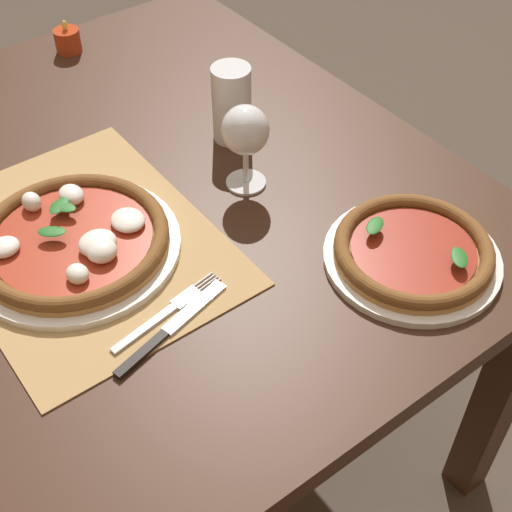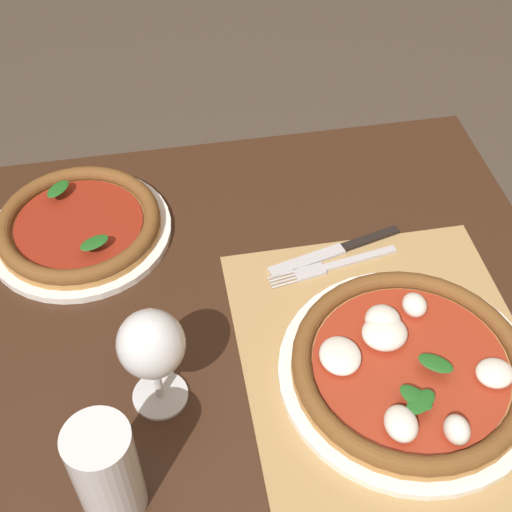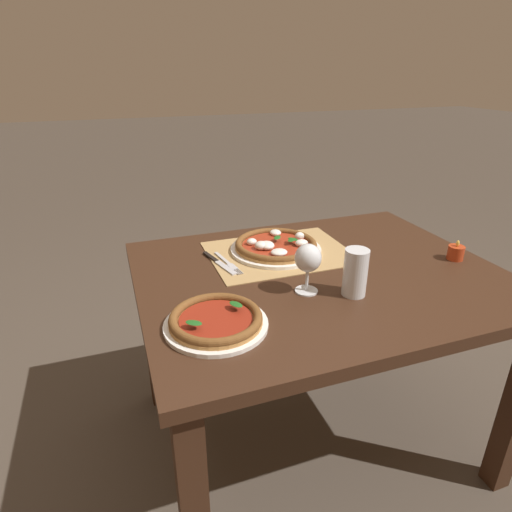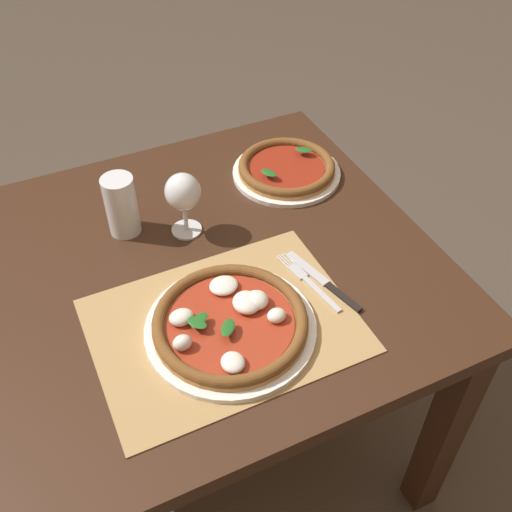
# 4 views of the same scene
# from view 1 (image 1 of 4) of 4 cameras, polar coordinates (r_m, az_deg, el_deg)

# --- Properties ---
(ground_plane) EXTENTS (24.00, 24.00, 0.00)m
(ground_plane) POSITION_cam_1_polar(r_m,az_deg,el_deg) (1.83, -5.43, -12.07)
(ground_plane) COLOR #473D33
(dining_table) EXTENTS (1.19, 0.94, 0.74)m
(dining_table) POSITION_cam_1_polar(r_m,az_deg,el_deg) (1.34, -7.25, 2.70)
(dining_table) COLOR #382114
(dining_table) RESTS_ON ground
(paper_placemat) EXTENTS (0.51, 0.38, 0.00)m
(paper_placemat) POSITION_cam_1_polar(r_m,az_deg,el_deg) (1.17, -13.63, 1.00)
(paper_placemat) COLOR #A88451
(paper_placemat) RESTS_ON dining_table
(pizza_near) EXTENTS (0.33, 0.33, 0.05)m
(pizza_near) POSITION_cam_1_polar(r_m,az_deg,el_deg) (1.15, -14.37, 1.22)
(pizza_near) COLOR white
(pizza_near) RESTS_ON paper_placemat
(pizza_far) EXTENTS (0.28, 0.28, 0.04)m
(pizza_far) POSITION_cam_1_polar(r_m,az_deg,el_deg) (1.12, 12.45, 0.30)
(pizza_far) COLOR white
(pizza_far) RESTS_ON dining_table
(wine_glass) EXTENTS (0.08, 0.08, 0.16)m
(wine_glass) POSITION_cam_1_polar(r_m,az_deg,el_deg) (1.19, -0.86, 9.77)
(wine_glass) COLOR silver
(wine_glass) RESTS_ON dining_table
(pint_glass) EXTENTS (0.07, 0.07, 0.15)m
(pint_glass) POSITION_cam_1_polar(r_m,az_deg,el_deg) (1.32, -1.95, 11.97)
(pint_glass) COLOR silver
(pint_glass) RESTS_ON dining_table
(fork) EXTENTS (0.05, 0.20, 0.00)m
(fork) POSITION_cam_1_polar(r_m,az_deg,el_deg) (1.04, -7.06, -4.41)
(fork) COLOR #B7B7BC
(fork) RESTS_ON paper_placemat
(knife) EXTENTS (0.07, 0.21, 0.01)m
(knife) POSITION_cam_1_polar(r_m,az_deg,el_deg) (1.02, -6.73, -5.67)
(knife) COLOR black
(knife) RESTS_ON paper_placemat
(votive_candle) EXTENTS (0.06, 0.06, 0.07)m
(votive_candle) POSITION_cam_1_polar(r_m,az_deg,el_deg) (1.67, -14.82, 16.28)
(votive_candle) COLOR #B23819
(votive_candle) RESTS_ON dining_table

